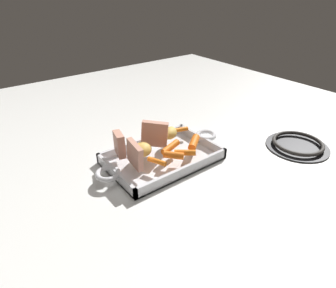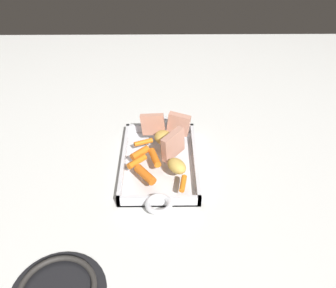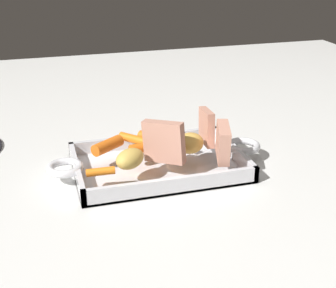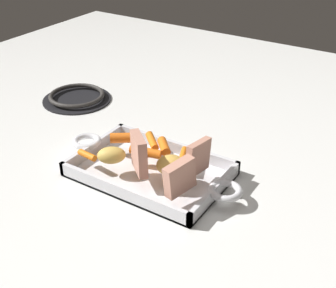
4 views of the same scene
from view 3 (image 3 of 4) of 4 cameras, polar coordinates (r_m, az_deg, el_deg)
ground_plane at (r=0.95m, az=-1.11°, el=-3.01°), size 2.04×2.04×0.00m
roasting_dish at (r=0.94m, az=-1.12°, el=-2.42°), size 0.43×0.22×0.04m
roast_slice_outer at (r=0.97m, az=4.61°, el=2.03°), size 0.02×0.08×0.08m
roast_slice_thin at (r=0.88m, az=-0.54°, el=0.24°), size 0.08×0.07×0.08m
roast_slice_thick at (r=0.90m, az=6.57°, el=0.17°), size 0.04×0.08×0.07m
baby_carrot_long at (r=0.98m, az=-4.13°, el=0.60°), size 0.06×0.06×0.02m
baby_carrot_center_right at (r=0.98m, az=-1.78°, el=0.79°), size 0.05×0.06×0.02m
baby_carrot_northwest at (r=0.94m, az=-7.19°, el=-0.17°), size 0.07×0.06×0.02m
baby_carrot_southeast at (r=0.99m, az=1.15°, el=0.79°), size 0.03×0.06×0.01m
baby_carrot_short at (r=0.94m, az=-2.57°, el=-0.34°), size 0.07×0.04×0.02m
baby_carrot_northeast at (r=0.85m, az=-8.01°, el=-3.26°), size 0.05×0.02×0.02m
potato_halved at (r=0.87m, az=-4.54°, el=-1.75°), size 0.07×0.07×0.04m
potato_corner at (r=0.93m, az=2.65°, el=0.11°), size 0.08×0.08×0.04m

